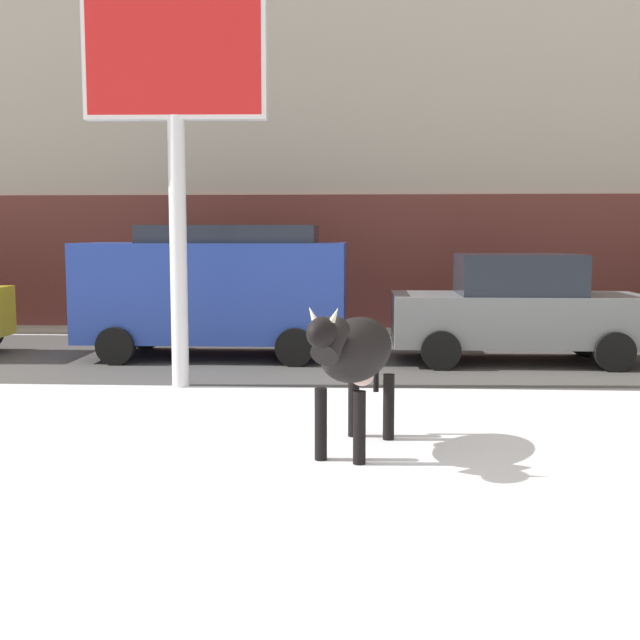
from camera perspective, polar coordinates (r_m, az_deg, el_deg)
ground_plane at (r=7.09m, az=-5.59°, el=-11.69°), size 120.00×120.00×0.00m
road_strip at (r=14.24m, az=-0.99°, el=-2.64°), size 60.00×5.60×0.01m
building_facade at (r=20.56m, az=0.32°, el=18.20°), size 44.00×6.10×13.00m
cow_black at (r=7.97m, az=2.45°, el=-2.36°), size 1.00×1.93×1.54m
billboard at (r=11.71m, az=-10.25°, el=16.57°), size 2.53×0.30×5.56m
car_blue_van at (r=14.25m, az=-7.39°, el=2.32°), size 4.61×2.14×2.32m
car_grey_sedan at (r=13.99m, az=13.82°, el=0.75°), size 4.21×2.00×1.84m
pedestrian_near_billboard at (r=17.46m, az=-0.22°, el=1.86°), size 0.36×0.24×1.73m
pedestrian_by_cars at (r=18.22m, az=-13.66°, el=1.86°), size 0.36×0.24×1.73m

